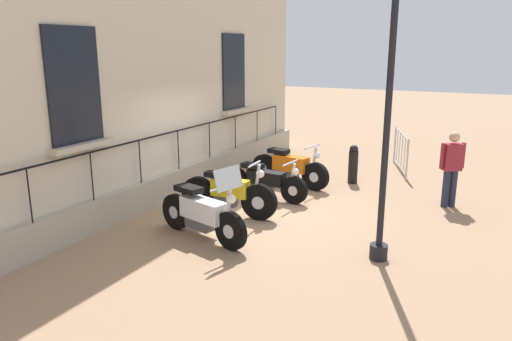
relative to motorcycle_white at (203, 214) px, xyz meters
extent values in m
plane|color=#9E7A5B|center=(-0.07, 1.92, -0.46)|extent=(60.00, 60.00, 0.00)
cube|color=beige|center=(-2.31, 1.92, 2.89)|extent=(0.60, 12.12, 6.70)
cube|color=#B1A48F|center=(-1.93, 1.92, -0.16)|extent=(0.20, 12.12, 0.60)
cube|color=black|center=(-1.99, 4.59, 2.16)|extent=(0.06, 1.10, 1.93)
cube|color=#BCAE97|center=(-1.91, 4.59, 1.14)|extent=(0.24, 1.30, 0.10)
cube|color=black|center=(-1.99, -0.74, 2.16)|extent=(0.06, 1.10, 1.93)
cube|color=#BCAE97|center=(-1.91, -0.74, 1.14)|extent=(0.24, 1.30, 0.10)
cube|color=black|center=(-1.89, 1.92, 1.01)|extent=(0.03, 10.18, 0.03)
cylinder|color=black|center=(-1.89, -1.89, 0.58)|extent=(0.02, 0.02, 0.87)
cylinder|color=black|center=(-1.89, -0.62, 0.58)|extent=(0.02, 0.02, 0.87)
cylinder|color=black|center=(-1.89, 0.65, 0.58)|extent=(0.02, 0.02, 0.87)
cylinder|color=black|center=(-1.89, 1.92, 0.58)|extent=(0.02, 0.02, 0.87)
cylinder|color=black|center=(-1.89, 3.20, 0.58)|extent=(0.02, 0.02, 0.87)
cylinder|color=black|center=(-1.89, 4.47, 0.58)|extent=(0.02, 0.02, 0.87)
cylinder|color=black|center=(-1.89, 5.74, 0.58)|extent=(0.02, 0.02, 0.87)
cylinder|color=black|center=(-1.89, 7.01, 0.58)|extent=(0.02, 0.02, 0.87)
cylinder|color=black|center=(0.66, -0.18, -0.14)|extent=(0.66, 0.27, 0.66)
cylinder|color=silver|center=(0.66, -0.18, -0.14)|extent=(0.25, 0.18, 0.23)
cylinder|color=black|center=(-0.71, 0.18, -0.14)|extent=(0.66, 0.27, 0.66)
cylinder|color=silver|center=(-0.71, 0.18, -0.14)|extent=(0.25, 0.18, 0.23)
cube|color=silver|center=(0.02, -0.01, 0.08)|extent=(0.96, 0.53, 0.35)
cube|color=#4C4C51|center=(-0.07, 0.02, -0.17)|extent=(0.59, 0.38, 0.23)
cube|color=black|center=(-0.33, 0.08, 0.38)|extent=(0.56, 0.40, 0.10)
cylinder|color=silver|center=(0.61, -0.16, 0.23)|extent=(0.17, 0.10, 0.74)
cylinder|color=silver|center=(0.56, -0.15, 0.59)|extent=(0.21, 0.66, 0.04)
sphere|color=white|center=(0.68, -0.18, 0.41)|extent=(0.16, 0.16, 0.16)
cylinder|color=silver|center=(-0.20, 0.22, -0.28)|extent=(0.81, 0.29, 0.08)
cube|color=silver|center=(0.62, -0.17, 0.74)|extent=(0.26, 0.56, 0.36)
cylinder|color=black|center=(0.43, 1.31, -0.11)|extent=(0.72, 0.18, 0.72)
cylinder|color=silver|center=(0.43, 1.31, -0.11)|extent=(0.26, 0.17, 0.25)
cylinder|color=black|center=(-0.91, 1.22, -0.11)|extent=(0.72, 0.18, 0.72)
cylinder|color=silver|center=(-0.91, 1.22, -0.11)|extent=(0.26, 0.17, 0.25)
cube|color=gold|center=(-0.19, 1.27, 0.10)|extent=(0.77, 0.30, 0.34)
cube|color=#4C4C51|center=(-0.29, 1.26, -0.14)|extent=(0.47, 0.23, 0.25)
cube|color=black|center=(-0.51, 1.25, 0.35)|extent=(0.44, 0.25, 0.10)
cylinder|color=silver|center=(0.38, 1.31, 0.26)|extent=(0.16, 0.07, 0.75)
cylinder|color=silver|center=(0.33, 1.31, 0.63)|extent=(0.07, 0.54, 0.04)
sphere|color=white|center=(0.45, 1.31, 0.45)|extent=(0.16, 0.16, 0.16)
cylinder|color=silver|center=(-0.44, 1.39, -0.27)|extent=(0.69, 0.13, 0.08)
cylinder|color=black|center=(0.64, 2.52, -0.16)|extent=(0.61, 0.16, 0.60)
cylinder|color=silver|center=(0.64, 2.52, -0.16)|extent=(0.22, 0.15, 0.21)
cylinder|color=black|center=(-0.84, 2.64, -0.16)|extent=(0.61, 0.16, 0.60)
cylinder|color=silver|center=(-0.84, 2.64, -0.16)|extent=(0.22, 0.15, 0.21)
cube|color=black|center=(-0.05, 2.58, 0.02)|extent=(0.87, 0.36, 0.29)
cube|color=#4C4C51|center=(-0.15, 2.59, -0.19)|extent=(0.53, 0.27, 0.21)
cube|color=black|center=(-0.39, 2.60, 0.24)|extent=(0.50, 0.30, 0.10)
cylinder|color=silver|center=(0.59, 2.53, 0.13)|extent=(0.16, 0.07, 0.60)
cylinder|color=silver|center=(0.54, 2.53, 0.42)|extent=(0.09, 0.65, 0.04)
sphere|color=white|center=(0.66, 2.52, 0.24)|extent=(0.16, 0.16, 0.16)
cylinder|color=silver|center=(-0.30, 2.76, -0.30)|extent=(0.77, 0.14, 0.08)
cylinder|color=black|center=(0.69, 3.67, -0.13)|extent=(0.68, 0.24, 0.66)
cylinder|color=silver|center=(0.69, 3.67, -0.13)|extent=(0.26, 0.19, 0.23)
cylinder|color=black|center=(-0.75, 3.91, -0.13)|extent=(0.68, 0.24, 0.66)
cylinder|color=silver|center=(-0.75, 3.91, -0.13)|extent=(0.26, 0.19, 0.23)
cube|color=orange|center=(0.02, 3.78, 0.09)|extent=(0.92, 0.46, 0.36)
cube|color=#4C4C51|center=(-0.08, 3.80, -0.17)|extent=(0.56, 0.34, 0.23)
cube|color=black|center=(-0.33, 3.84, 0.34)|extent=(0.53, 0.36, 0.10)
cylinder|color=silver|center=(0.64, 3.68, 0.22)|extent=(0.17, 0.09, 0.71)
cylinder|color=silver|center=(0.59, 3.69, 0.57)|extent=(0.15, 0.69, 0.04)
sphere|color=white|center=(0.71, 3.67, 0.39)|extent=(0.16, 0.16, 0.16)
cylinder|color=silver|center=(-0.22, 4.00, -0.28)|extent=(0.79, 0.21, 0.08)
cylinder|color=black|center=(2.91, 0.58, -0.34)|extent=(0.28, 0.28, 0.24)
cylinder|color=black|center=(2.91, 0.58, 2.02)|extent=(0.10, 0.10, 4.96)
cylinder|color=#B7B7BF|center=(2.40, 5.56, 0.06)|extent=(0.05, 0.05, 1.05)
cylinder|color=#B7B7BF|center=(1.72, 7.43, 0.06)|extent=(0.05, 0.05, 1.05)
cylinder|color=#B7B7BF|center=(2.06, 6.49, 0.56)|extent=(0.72, 1.88, 0.04)
cylinder|color=#B7B7BF|center=(2.06, 6.49, -0.31)|extent=(0.72, 1.88, 0.04)
cylinder|color=#B7B7BF|center=(2.27, 5.94, 0.14)|extent=(0.02, 0.02, 0.87)
cylinder|color=#B7B7BF|center=(2.13, 6.31, 0.14)|extent=(0.02, 0.02, 0.87)
cylinder|color=#B7B7BF|center=(1.99, 6.68, 0.14)|extent=(0.02, 0.02, 0.87)
cylinder|color=#B7B7BF|center=(1.86, 7.05, 0.14)|extent=(0.02, 0.02, 0.87)
cylinder|color=black|center=(1.28, 4.70, -0.06)|extent=(0.23, 0.23, 0.80)
sphere|color=black|center=(1.28, 4.70, 0.38)|extent=(0.21, 0.21, 0.21)
cylinder|color=#23283D|center=(3.52, 3.79, -0.07)|extent=(0.14, 0.14, 0.79)
cylinder|color=#23283D|center=(3.65, 3.88, -0.07)|extent=(0.14, 0.14, 0.79)
cube|color=maroon|center=(3.58, 3.83, 0.60)|extent=(0.42, 0.38, 0.56)
sphere|color=tan|center=(3.58, 3.83, 1.02)|extent=(0.21, 0.21, 0.21)
cylinder|color=maroon|center=(3.40, 3.71, 0.63)|extent=(0.09, 0.09, 0.53)
cylinder|color=maroon|center=(3.77, 3.95, 0.63)|extent=(0.09, 0.09, 0.53)
camera|label=1|loc=(4.43, -6.58, 2.78)|focal=33.92mm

